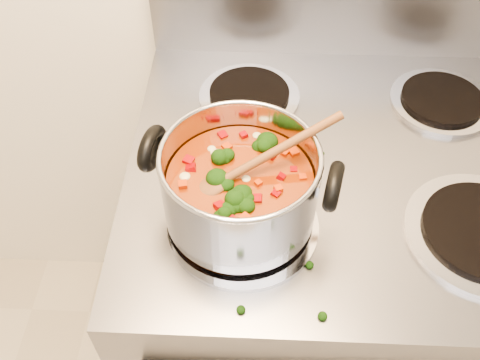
% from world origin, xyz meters
% --- Properties ---
extents(electric_range, '(0.77, 0.69, 1.08)m').
position_xyz_m(electric_range, '(-0.06, 1.16, 0.47)').
color(electric_range, gray).
rests_on(electric_range, ground).
extents(stockpot, '(0.29, 0.23, 0.14)m').
position_xyz_m(stockpot, '(-0.25, 1.02, 1.00)').
color(stockpot, '#ACACB4').
rests_on(stockpot, electric_range).
extents(wooden_spoon, '(0.22, 0.12, 0.09)m').
position_xyz_m(wooden_spoon, '(-0.24, 1.03, 1.03)').
color(wooden_spoon, brown).
rests_on(wooden_spoon, stockpot).
extents(cooktop_crumbs, '(0.26, 0.35, 0.01)m').
position_xyz_m(cooktop_crumbs, '(-0.29, 0.99, 0.92)').
color(cooktop_crumbs, black).
rests_on(cooktop_crumbs, electric_range).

